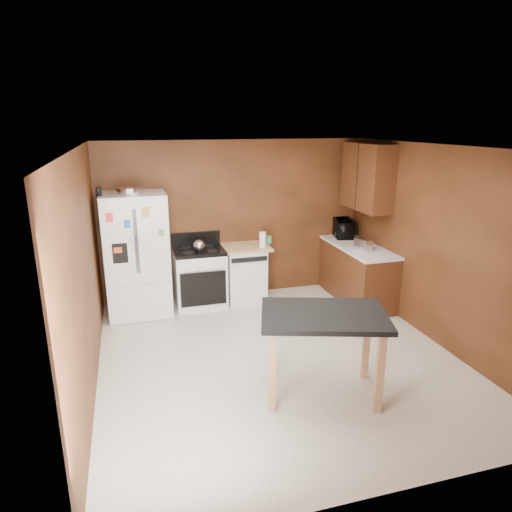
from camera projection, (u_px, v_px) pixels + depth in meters
name	position (u px, v px, depth m)	size (l,w,h in m)	color
floor	(278.00, 357.00, 5.56)	(4.50, 4.50, 0.00)	silver
ceiling	(281.00, 147.00, 4.85)	(4.50, 4.50, 0.00)	white
wall_back	(235.00, 220.00, 7.28)	(4.20, 4.20, 0.00)	brown
wall_front	(384.00, 351.00, 3.13)	(4.20, 4.20, 0.00)	brown
wall_left	(85.00, 276.00, 4.66)	(4.50, 4.50, 0.00)	brown
wall_right	(437.00, 246.00, 5.76)	(4.50, 4.50, 0.00)	brown
roasting_pan	(130.00, 190.00, 6.31)	(0.36, 0.36, 0.09)	silver
pen_cup	(99.00, 192.00, 6.13)	(0.07, 0.07, 0.11)	black
kettle	(199.00, 245.00, 6.78)	(0.18, 0.18, 0.18)	silver
paper_towel	(263.00, 240.00, 7.03)	(0.10, 0.10, 0.24)	white
green_canister	(269.00, 240.00, 7.28)	(0.11, 0.11, 0.12)	#3FA456
toaster	(363.00, 244.00, 6.85)	(0.15, 0.24, 0.18)	silver
microwave	(343.00, 229.00, 7.63)	(0.50, 0.34, 0.28)	black
refrigerator	(137.00, 255.00, 6.62)	(0.90, 0.80, 1.80)	white
gas_range	(200.00, 277.00, 7.04)	(0.76, 0.68, 1.10)	white
dishwasher	(244.00, 273.00, 7.25)	(0.78, 0.63, 0.89)	white
right_cabinets	(360.00, 245.00, 7.15)	(0.63, 1.58, 2.45)	brown
island	(324.00, 326.00, 4.62)	(1.45, 1.18, 0.91)	black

